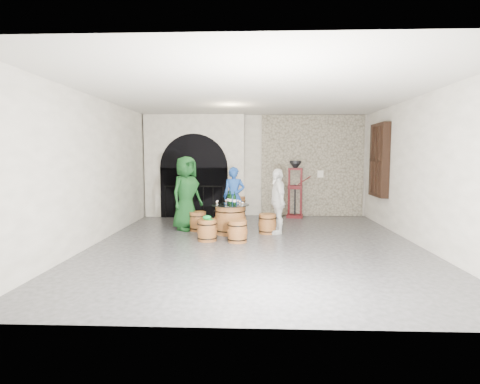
{
  "coord_description": "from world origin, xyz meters",
  "views": [
    {
      "loc": [
        -0.03,
        -8.01,
        1.92
      ],
      "look_at": [
        -0.37,
        0.95,
        1.05
      ],
      "focal_mm": 28.0,
      "sensor_mm": 36.0,
      "label": 1
    }
  ],
  "objects_px": {
    "person_blue": "(234,197)",
    "wine_bottle_center": "(235,199)",
    "corking_press": "(295,185)",
    "barrel_stool_far": "(234,218)",
    "wine_bottle_right": "(229,198)",
    "barrel_stool_near_right": "(237,231)",
    "barrel_stool_left": "(198,221)",
    "person_green": "(186,193)",
    "wine_bottle_left": "(230,199)",
    "person_white": "(277,201)",
    "barrel_table": "(230,219)",
    "barrel_stool_near_left": "(207,230)",
    "barrel_stool_right": "(267,224)",
    "side_barrel": "(238,208)"
  },
  "relations": [
    {
      "from": "barrel_stool_left",
      "to": "wine_bottle_center",
      "type": "relative_size",
      "value": 1.5
    },
    {
      "from": "barrel_table",
      "to": "wine_bottle_right",
      "type": "distance_m",
      "value": 0.54
    },
    {
      "from": "barrel_stool_near_right",
      "to": "corking_press",
      "type": "bearing_deg",
      "value": 64.33
    },
    {
      "from": "person_blue",
      "to": "wine_bottle_left",
      "type": "height_order",
      "value": "person_blue"
    },
    {
      "from": "barrel_table",
      "to": "wine_bottle_left",
      "type": "bearing_deg",
      "value": 86.3
    },
    {
      "from": "person_blue",
      "to": "corking_press",
      "type": "relative_size",
      "value": 0.92
    },
    {
      "from": "barrel_stool_far",
      "to": "wine_bottle_left",
      "type": "distance_m",
      "value": 1.06
    },
    {
      "from": "wine_bottle_left",
      "to": "wine_bottle_right",
      "type": "relative_size",
      "value": 1.0
    },
    {
      "from": "barrel_stool_far",
      "to": "wine_bottle_right",
      "type": "height_order",
      "value": "wine_bottle_right"
    },
    {
      "from": "barrel_stool_far",
      "to": "person_green",
      "type": "relative_size",
      "value": 0.26
    },
    {
      "from": "barrel_stool_right",
      "to": "person_green",
      "type": "distance_m",
      "value": 2.24
    },
    {
      "from": "person_blue",
      "to": "wine_bottle_center",
      "type": "relative_size",
      "value": 4.98
    },
    {
      "from": "barrel_table",
      "to": "person_blue",
      "type": "relative_size",
      "value": 0.58
    },
    {
      "from": "barrel_stool_far",
      "to": "side_barrel",
      "type": "relative_size",
      "value": 0.73
    },
    {
      "from": "barrel_table",
      "to": "barrel_stool_far",
      "type": "height_order",
      "value": "barrel_table"
    },
    {
      "from": "person_white",
      "to": "barrel_table",
      "type": "bearing_deg",
      "value": -96.27
    },
    {
      "from": "wine_bottle_center",
      "to": "person_blue",
      "type": "bearing_deg",
      "value": 93.78
    },
    {
      "from": "barrel_stool_near_right",
      "to": "barrel_stool_left",
      "type": "bearing_deg",
      "value": 130.88
    },
    {
      "from": "person_green",
      "to": "side_barrel",
      "type": "height_order",
      "value": "person_green"
    },
    {
      "from": "barrel_stool_left",
      "to": "wine_bottle_right",
      "type": "xyz_separation_m",
      "value": [
        0.81,
        -0.16,
        0.62
      ]
    },
    {
      "from": "barrel_stool_right",
      "to": "person_green",
      "type": "relative_size",
      "value": 0.26
    },
    {
      "from": "barrel_stool_near_right",
      "to": "person_green",
      "type": "relative_size",
      "value": 0.26
    },
    {
      "from": "barrel_stool_left",
      "to": "barrel_stool_near_right",
      "type": "relative_size",
      "value": 1.0
    },
    {
      "from": "wine_bottle_left",
      "to": "corking_press",
      "type": "bearing_deg",
      "value": 52.86
    },
    {
      "from": "side_barrel",
      "to": "wine_bottle_right",
      "type": "bearing_deg",
      "value": -93.68
    },
    {
      "from": "barrel_stool_right",
      "to": "barrel_stool_near_right",
      "type": "height_order",
      "value": "same"
    },
    {
      "from": "barrel_stool_near_left",
      "to": "wine_bottle_center",
      "type": "height_order",
      "value": "wine_bottle_center"
    },
    {
      "from": "wine_bottle_left",
      "to": "person_blue",
      "type": "bearing_deg",
      "value": 87.93
    },
    {
      "from": "person_blue",
      "to": "wine_bottle_center",
      "type": "distance_m",
      "value": 1.11
    },
    {
      "from": "person_blue",
      "to": "barrel_stool_near_left",
      "type": "bearing_deg",
      "value": -103.09
    },
    {
      "from": "barrel_stool_right",
      "to": "person_green",
      "type": "xyz_separation_m",
      "value": [
        -2.09,
        0.41,
        0.71
      ]
    },
    {
      "from": "barrel_stool_far",
      "to": "wine_bottle_left",
      "type": "height_order",
      "value": "wine_bottle_left"
    },
    {
      "from": "barrel_stool_near_left",
      "to": "person_green",
      "type": "distance_m",
      "value": 1.61
    },
    {
      "from": "barrel_stool_far",
      "to": "barrel_stool_near_left",
      "type": "bearing_deg",
      "value": -106.4
    },
    {
      "from": "barrel_stool_far",
      "to": "person_green",
      "type": "distance_m",
      "value": 1.47
    },
    {
      "from": "barrel_stool_left",
      "to": "side_barrel",
      "type": "xyz_separation_m",
      "value": [
        0.94,
        1.89,
        0.09
      ]
    },
    {
      "from": "barrel_stool_right",
      "to": "person_blue",
      "type": "distance_m",
      "value": 1.43
    },
    {
      "from": "wine_bottle_center",
      "to": "corking_press",
      "type": "xyz_separation_m",
      "value": [
        1.75,
        2.58,
        0.17
      ]
    },
    {
      "from": "barrel_stool_left",
      "to": "barrel_stool_right",
      "type": "height_order",
      "value": "same"
    },
    {
      "from": "barrel_stool_near_left",
      "to": "side_barrel",
      "type": "xyz_separation_m",
      "value": [
        0.56,
        3.03,
        0.09
      ]
    },
    {
      "from": "barrel_stool_near_left",
      "to": "person_blue",
      "type": "relative_size",
      "value": 0.3
    },
    {
      "from": "barrel_stool_right",
      "to": "person_blue",
      "type": "relative_size",
      "value": 0.3
    },
    {
      "from": "person_blue",
      "to": "side_barrel",
      "type": "relative_size",
      "value": 2.41
    },
    {
      "from": "person_blue",
      "to": "corking_press",
      "type": "bearing_deg",
      "value": 41.31
    },
    {
      "from": "barrel_table",
      "to": "barrel_stool_far",
      "type": "bearing_deg",
      "value": 87.84
    },
    {
      "from": "barrel_stool_left",
      "to": "person_white",
      "type": "bearing_deg",
      "value": -7.39
    },
    {
      "from": "barrel_table",
      "to": "corking_press",
      "type": "bearing_deg",
      "value": 53.46
    },
    {
      "from": "barrel_table",
      "to": "person_green",
      "type": "xyz_separation_m",
      "value": [
        -1.17,
        0.47,
        0.59
      ]
    },
    {
      "from": "person_blue",
      "to": "barrel_stool_far",
      "type": "bearing_deg",
      "value": -89.71
    },
    {
      "from": "wine_bottle_right",
      "to": "wine_bottle_left",
      "type": "bearing_deg",
      "value": -68.47
    }
  ]
}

